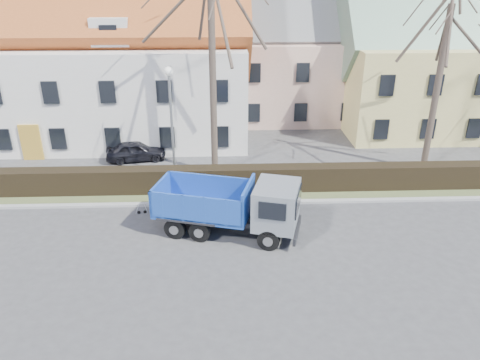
{
  "coord_description": "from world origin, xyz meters",
  "views": [
    {
      "loc": [
        -1.53,
        -15.89,
        10.64
      ],
      "look_at": [
        -0.76,
        3.92,
        1.6
      ],
      "focal_mm": 35.0,
      "sensor_mm": 36.0,
      "label": 1
    }
  ],
  "objects_px": {
    "dump_truck": "(222,206)",
    "parked_car_a": "(136,151)",
    "streetlight": "(172,128)",
    "cart_frame": "(137,208)"
  },
  "relations": [
    {
      "from": "streetlight",
      "to": "parked_car_a",
      "type": "xyz_separation_m",
      "value": [
        -2.65,
        3.57,
        -2.58
      ]
    },
    {
      "from": "cart_frame",
      "to": "parked_car_a",
      "type": "distance_m",
      "value": 6.93
    },
    {
      "from": "cart_frame",
      "to": "streetlight",
      "type": "bearing_deg",
      "value": 65.31
    },
    {
      "from": "dump_truck",
      "to": "cart_frame",
      "type": "bearing_deg",
      "value": 171.56
    },
    {
      "from": "dump_truck",
      "to": "parked_car_a",
      "type": "distance_m",
      "value": 10.05
    },
    {
      "from": "parked_car_a",
      "to": "streetlight",
      "type": "bearing_deg",
      "value": -152.55
    },
    {
      "from": "dump_truck",
      "to": "cart_frame",
      "type": "height_order",
      "value": "dump_truck"
    },
    {
      "from": "streetlight",
      "to": "cart_frame",
      "type": "distance_m",
      "value": 4.59
    },
    {
      "from": "dump_truck",
      "to": "cart_frame",
      "type": "distance_m",
      "value": 4.48
    },
    {
      "from": "dump_truck",
      "to": "cart_frame",
      "type": "xyz_separation_m",
      "value": [
        -4.0,
        1.77,
        -0.99
      ]
    }
  ]
}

